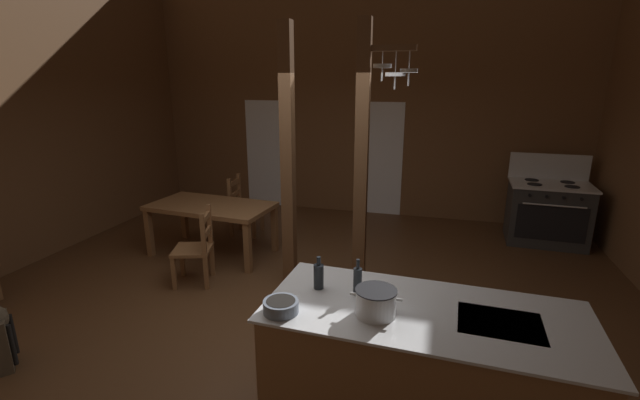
# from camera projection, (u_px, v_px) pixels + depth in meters

# --- Properties ---
(ground_plane) EXTENTS (8.50, 8.74, 0.10)m
(ground_plane) POSITION_uv_depth(u_px,v_px,m) (287.00, 323.00, 4.53)
(ground_plane) COLOR #4C301C
(wall_back) EXTENTS (8.50, 0.14, 4.69)m
(wall_back) POSITION_uv_depth(u_px,v_px,m) (361.00, 84.00, 7.63)
(wall_back) COLOR brown
(wall_back) RESTS_ON ground_plane
(glazed_door_back_left) EXTENTS (1.00, 0.01, 2.05)m
(glazed_door_back_left) POSITION_uv_depth(u_px,v_px,m) (271.00, 154.00, 8.36)
(glazed_door_back_left) COLOR white
(glazed_door_back_left) RESTS_ON ground_plane
(glazed_panel_back_right) EXTENTS (0.84, 0.01, 2.05)m
(glazed_panel_back_right) POSITION_uv_depth(u_px,v_px,m) (379.00, 159.00, 7.82)
(glazed_panel_back_right) COLOR white
(glazed_panel_back_right) RESTS_ON ground_plane
(kitchen_island) EXTENTS (2.20, 1.06, 0.93)m
(kitchen_island) POSITION_uv_depth(u_px,v_px,m) (420.00, 370.00, 3.01)
(kitchen_island) COLOR brown
(kitchen_island) RESTS_ON ground_plane
(stove_range) EXTENTS (1.17, 0.86, 1.32)m
(stove_range) POSITION_uv_depth(u_px,v_px,m) (547.00, 212.00, 6.54)
(stove_range) COLOR #2E2E2E
(stove_range) RESTS_ON ground_plane
(support_post_with_pot_rack) EXTENTS (0.62, 0.21, 3.04)m
(support_post_with_pot_rack) POSITION_uv_depth(u_px,v_px,m) (364.00, 156.00, 4.64)
(support_post_with_pot_rack) COLOR brown
(support_post_with_pot_rack) RESTS_ON ground_plane
(support_post_center) EXTENTS (0.14, 0.14, 3.04)m
(support_post_center) POSITION_uv_depth(u_px,v_px,m) (288.00, 162.00, 4.89)
(support_post_center) COLOR brown
(support_post_center) RESTS_ON ground_plane
(dining_table) EXTENTS (1.77, 1.04, 0.74)m
(dining_table) POSITION_uv_depth(u_px,v_px,m) (211.00, 210.00, 6.05)
(dining_table) COLOR brown
(dining_table) RESTS_ON ground_plane
(ladderback_chair_near_window) EXTENTS (0.56, 0.56, 0.95)m
(ladderback_chair_near_window) POSITION_uv_depth(u_px,v_px,m) (197.00, 248.00, 5.23)
(ladderback_chair_near_window) COLOR brown
(ladderback_chair_near_window) RESTS_ON ground_plane
(ladderback_chair_by_post) EXTENTS (0.46, 0.46, 0.95)m
(ladderback_chair_by_post) POSITION_uv_depth(u_px,v_px,m) (243.00, 207.00, 6.93)
(ladderback_chair_by_post) COLOR brown
(ladderback_chair_by_post) RESTS_ON ground_plane
(stockpot_on_counter) EXTENTS (0.34, 0.28, 0.18)m
(stockpot_on_counter) POSITION_uv_depth(u_px,v_px,m) (376.00, 302.00, 2.81)
(stockpot_on_counter) COLOR silver
(stockpot_on_counter) RESTS_ON kitchen_island
(mixing_bowl_on_counter) EXTENTS (0.24, 0.24, 0.09)m
(mixing_bowl_on_counter) POSITION_uv_depth(u_px,v_px,m) (281.00, 306.00, 2.86)
(mixing_bowl_on_counter) COLOR slate
(mixing_bowl_on_counter) RESTS_ON kitchen_island
(bottle_tall_on_counter) EXTENTS (0.08, 0.08, 0.25)m
(bottle_tall_on_counter) POSITION_uv_depth(u_px,v_px,m) (319.00, 276.00, 3.17)
(bottle_tall_on_counter) COLOR #1E2328
(bottle_tall_on_counter) RESTS_ON kitchen_island
(bottle_short_on_counter) EXTENTS (0.06, 0.06, 0.27)m
(bottle_short_on_counter) POSITION_uv_depth(u_px,v_px,m) (358.00, 281.00, 3.08)
(bottle_short_on_counter) COLOR #1E2328
(bottle_short_on_counter) RESTS_ON kitchen_island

